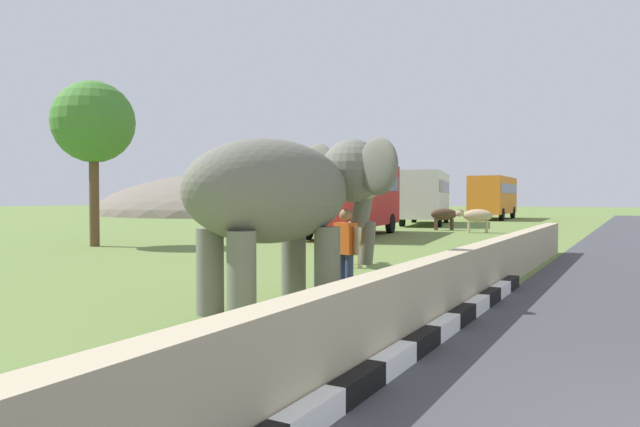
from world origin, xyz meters
name	(u,v)px	position (x,y,z in m)	size (l,w,h in m)	color
striped_curb	(335,400)	(-0.35, 3.33, 0.12)	(16.20, 0.20, 0.24)	white
barrier_parapet	(401,308)	(2.00, 3.63, 0.50)	(28.00, 0.36, 1.00)	tan
elephant	(288,194)	(3.43, 6.19, 1.92)	(4.07, 3.06, 2.93)	#67675A
person_handler	(345,248)	(4.82, 5.81, 0.93)	(0.35, 0.62, 1.66)	navy
bus_red	(352,192)	(20.12, 13.06, 2.08)	(9.23, 3.74, 3.50)	#B21E1E
bus_white	(426,194)	(32.99, 13.78, 2.08)	(9.60, 4.47, 3.50)	silver
bus_orange	(493,194)	(44.43, 11.80, 2.08)	(8.88, 2.87, 3.50)	orange
cow_near	(354,234)	(9.45, 7.86, 0.87)	(1.89, 1.17, 1.23)	tan
cow_mid	(477,216)	(25.56, 8.50, 0.87)	(1.01, 1.92, 1.23)	tan
cow_far	(445,215)	(27.07, 10.67, 0.87)	(1.38, 1.81, 1.23)	#473323
tree_distant	(93,123)	(10.28, 19.12, 4.65)	(3.06, 3.06, 6.22)	brown
hill_east	(279,212)	(55.00, 39.94, 0.00)	(46.17, 36.94, 10.18)	#6F6659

